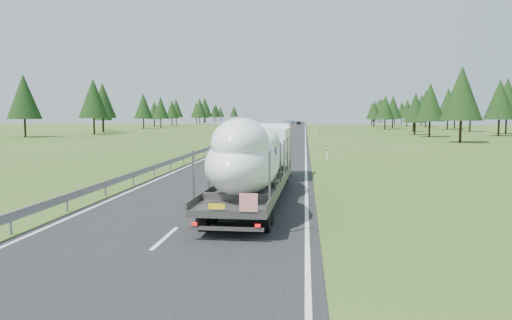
# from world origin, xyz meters

# --- Properties ---
(ground) EXTENTS (400.00, 400.00, 0.00)m
(ground) POSITION_xyz_m (0.00, 0.00, 0.00)
(ground) COLOR #36521B
(ground) RESTS_ON ground
(road_surface) EXTENTS (10.00, 400.00, 0.02)m
(road_surface) POSITION_xyz_m (0.00, 100.00, 0.01)
(road_surface) COLOR black
(road_surface) RESTS_ON ground
(guardrail) EXTENTS (0.10, 400.00, 0.76)m
(guardrail) POSITION_xyz_m (-5.30, 99.94, 0.60)
(guardrail) COLOR slate
(guardrail) RESTS_ON ground
(marker_posts) EXTENTS (0.13, 350.08, 1.00)m
(marker_posts) POSITION_xyz_m (6.50, 155.00, 0.54)
(marker_posts) COLOR silver
(marker_posts) RESTS_ON ground
(highway_sign) EXTENTS (0.08, 0.90, 2.60)m
(highway_sign) POSITION_xyz_m (7.20, 80.00, 1.81)
(highway_sign) COLOR slate
(highway_sign) RESTS_ON ground
(tree_line_right) EXTENTS (27.90, 342.83, 12.55)m
(tree_line_right) POSITION_xyz_m (40.02, 123.26, 6.90)
(tree_line_right) COLOR black
(tree_line_right) RESTS_ON ground
(tree_line_left) EXTENTS (14.94, 342.63, 12.64)m
(tree_line_left) POSITION_xyz_m (-44.31, 134.15, 6.83)
(tree_line_left) COLOR black
(tree_line_left) RESTS_ON ground
(boat_truck) EXTENTS (3.00, 18.62, 3.91)m
(boat_truck) POSITION_xyz_m (2.24, 8.20, 2.05)
(boat_truck) COLOR white
(boat_truck) RESTS_ON ground
(distant_van) EXTENTS (3.37, 6.34, 1.70)m
(distant_van) POSITION_xyz_m (-2.83, 107.94, 0.85)
(distant_van) COLOR silver
(distant_van) RESTS_ON ground
(distant_car_dark) EXTENTS (2.20, 4.79, 1.59)m
(distant_car_dark) POSITION_xyz_m (1.70, 199.42, 0.79)
(distant_car_dark) COLOR black
(distant_car_dark) RESTS_ON ground
(distant_car_blue) EXTENTS (1.68, 4.58, 1.50)m
(distant_car_blue) POSITION_xyz_m (-1.32, 222.67, 0.75)
(distant_car_blue) COLOR navy
(distant_car_blue) RESTS_ON ground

